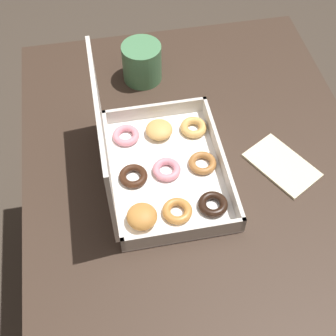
% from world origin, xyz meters
% --- Properties ---
extents(ground_plane, '(8.00, 8.00, 0.00)m').
position_xyz_m(ground_plane, '(0.00, 0.00, 0.00)').
color(ground_plane, '#42382D').
extents(dining_table, '(0.99, 0.74, 0.71)m').
position_xyz_m(dining_table, '(0.00, 0.00, 0.60)').
color(dining_table, '#38281E').
rests_on(dining_table, ground_plane).
extents(donut_box, '(0.33, 0.25, 0.25)m').
position_xyz_m(donut_box, '(0.02, 0.10, 0.76)').
color(donut_box, white).
rests_on(donut_box, dining_table).
extents(coffee_mug, '(0.10, 0.10, 0.10)m').
position_xyz_m(coffee_mug, '(0.32, 0.07, 0.76)').
color(coffee_mug, '#4C8456').
rests_on(coffee_mug, dining_table).
extents(paper_napkin, '(0.18, 0.16, 0.01)m').
position_xyz_m(paper_napkin, '(-0.01, -0.18, 0.72)').
color(paper_napkin, beige).
rests_on(paper_napkin, dining_table).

